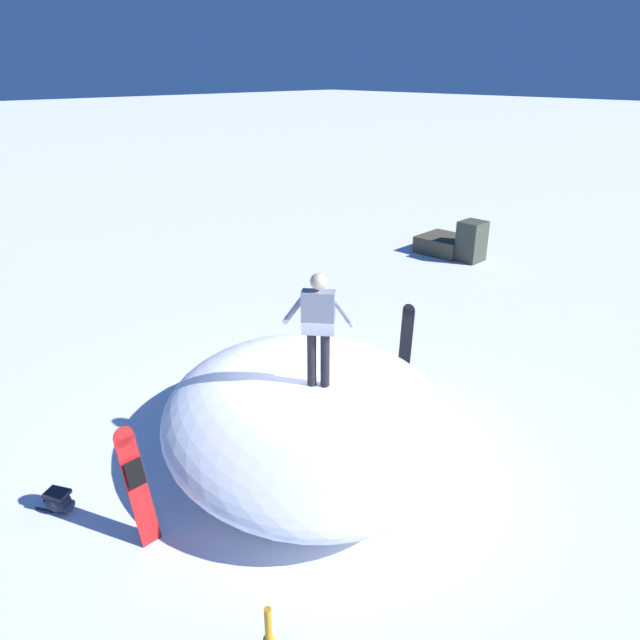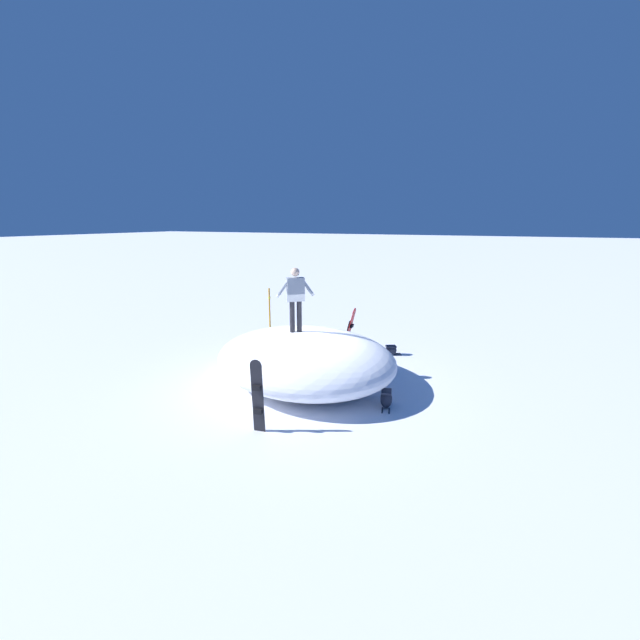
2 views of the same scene
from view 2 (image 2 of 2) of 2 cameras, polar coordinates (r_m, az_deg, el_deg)
ground at (r=12.03m, az=-0.77°, el=-8.78°), size 240.00×240.00×0.00m
snow_mound at (r=12.09m, az=-1.96°, el=-5.07°), size 7.03×6.71×1.43m
snowboarder_standing at (r=11.88m, az=-3.25°, el=3.31°), size 0.88×0.74×1.78m
snowboard_primary_upright at (r=14.51m, az=3.91°, el=-1.42°), size 0.43×0.30×1.65m
snowboard_secondary_upright at (r=9.39m, az=-8.26°, el=-9.77°), size 0.28×0.19×1.66m
backpack_near at (r=14.90m, az=9.28°, el=-3.93°), size 0.61×0.48×0.32m
backpack_far at (r=10.85m, az=8.71°, el=-10.17°), size 0.39×0.63×0.45m
trail_marker_pole at (r=16.45m, az=-6.65°, el=0.92°), size 0.10×0.10×1.98m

